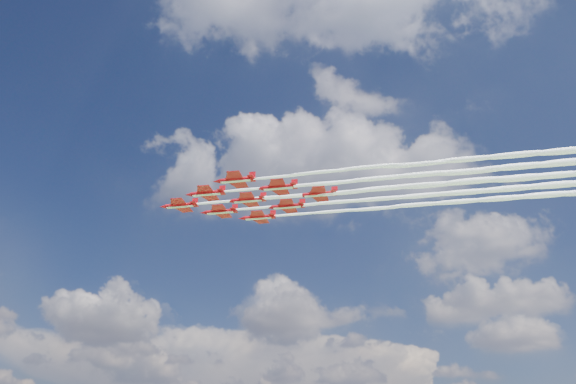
{
  "coord_description": "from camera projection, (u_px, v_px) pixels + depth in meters",
  "views": [
    {
      "loc": [
        35.5,
        -145.01,
        4.0
      ],
      "look_at": [
        4.2,
        0.62,
        75.78
      ],
      "focal_mm": 35.0,
      "sensor_mm": 36.0,
      "label": 1
    }
  ],
  "objects": [
    {
      "name": "jet_lead",
      "position": [
        334.0,
        193.0,
        160.54
      ],
      "size": [
        101.03,
        10.24,
        2.98
      ],
      "rotation": [
        0.0,
        0.0,
        0.02
      ],
      "color": "#B20912"
    },
    {
      "name": "jet_row2_port",
      "position": [
        370.0,
        179.0,
        152.9
      ],
      "size": [
        101.03,
        10.24,
        2.98
      ],
      "rotation": [
        0.0,
        0.0,
        0.02
      ],
      "color": "#B20912"
    },
    {
      "name": "jet_row2_starb",
      "position": [
        372.0,
        199.0,
        164.62
      ],
      "size": [
        101.03,
        10.24,
        2.98
      ],
      "rotation": [
        0.0,
        0.0,
        0.02
      ],
      "color": "#B20912"
    },
    {
      "name": "jet_row3_port",
      "position": [
        409.0,
        164.0,
        145.25
      ],
      "size": [
        101.03,
        10.24,
        2.98
      ],
      "rotation": [
        0.0,
        0.0,
        0.02
      ],
      "color": "#B20912"
    },
    {
      "name": "jet_row3_centre",
      "position": [
        409.0,
        187.0,
        156.97
      ],
      "size": [
        101.03,
        10.24,
        2.98
      ],
      "rotation": [
        0.0,
        0.0,
        0.02
      ],
      "color": "#B20912"
    },
    {
      "name": "jet_row3_starb",
      "position": [
        409.0,
        206.0,
        168.7
      ],
      "size": [
        101.03,
        10.24,
        2.98
      ],
      "rotation": [
        0.0,
        0.0,
        0.02
      ],
      "color": "#B20912"
    },
    {
      "name": "jet_row4_port",
      "position": [
        449.0,
        172.0,
        149.33
      ],
      "size": [
        101.03,
        10.24,
        2.98
      ],
      "rotation": [
        0.0,
        0.0,
        0.02
      ],
      "color": "#B20912"
    },
    {
      "name": "jet_row4_starb",
      "position": [
        446.0,
        194.0,
        161.05
      ],
      "size": [
        101.03,
        10.24,
        2.98
      ],
      "rotation": [
        0.0,
        0.0,
        0.02
      ],
      "color": "#B20912"
    },
    {
      "name": "jet_tail",
      "position": [
        487.0,
        180.0,
        153.4
      ],
      "size": [
        101.03,
        10.24,
        2.98
      ],
      "rotation": [
        0.0,
        0.0,
        0.02
      ],
      "color": "#B20912"
    }
  ]
}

